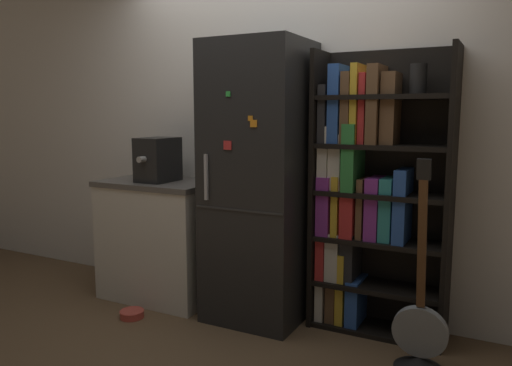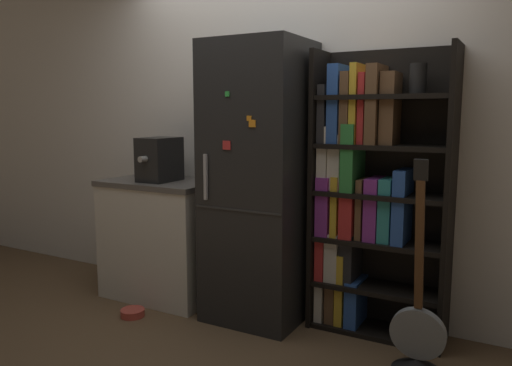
{
  "view_description": "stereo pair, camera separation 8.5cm",
  "coord_description": "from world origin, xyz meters",
  "px_view_note": "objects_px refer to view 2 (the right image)",
  "views": [
    {
      "loc": [
        1.54,
        -2.86,
        1.43
      ],
      "look_at": [
        -0.02,
        0.15,
        0.95
      ],
      "focal_mm": 35.0,
      "sensor_mm": 36.0,
      "label": 1
    },
    {
      "loc": [
        1.62,
        -2.82,
        1.43
      ],
      "look_at": [
        -0.02,
        0.15,
        0.95
      ],
      "focal_mm": 35.0,
      "sensor_mm": 36.0,
      "label": 2
    }
  ],
  "objects_px": {
    "bookshelf": "(366,196)",
    "guitar": "(417,341)",
    "espresso_machine": "(159,159)",
    "refrigerator": "(259,183)",
    "pet_bowl": "(133,312)"
  },
  "relations": [
    {
      "from": "bookshelf",
      "to": "guitar",
      "type": "height_order",
      "value": "bookshelf"
    },
    {
      "from": "bookshelf",
      "to": "espresso_machine",
      "type": "height_order",
      "value": "bookshelf"
    },
    {
      "from": "refrigerator",
      "to": "bookshelf",
      "type": "bearing_deg",
      "value": 12.66
    },
    {
      "from": "refrigerator",
      "to": "pet_bowl",
      "type": "height_order",
      "value": "refrigerator"
    },
    {
      "from": "espresso_machine",
      "to": "refrigerator",
      "type": "bearing_deg",
      "value": 3.2
    },
    {
      "from": "guitar",
      "to": "pet_bowl",
      "type": "distance_m",
      "value": 1.93
    },
    {
      "from": "espresso_machine",
      "to": "guitar",
      "type": "height_order",
      "value": "espresso_machine"
    },
    {
      "from": "guitar",
      "to": "espresso_machine",
      "type": "bearing_deg",
      "value": 174.23
    },
    {
      "from": "guitar",
      "to": "pet_bowl",
      "type": "xyz_separation_m",
      "value": [
        -1.91,
        -0.2,
        -0.14
      ]
    },
    {
      "from": "pet_bowl",
      "to": "refrigerator",
      "type": "bearing_deg",
      "value": 30.13
    },
    {
      "from": "refrigerator",
      "to": "espresso_machine",
      "type": "height_order",
      "value": "refrigerator"
    },
    {
      "from": "espresso_machine",
      "to": "pet_bowl",
      "type": "relative_size",
      "value": 2.18
    },
    {
      "from": "espresso_machine",
      "to": "guitar",
      "type": "xyz_separation_m",
      "value": [
        1.97,
        -0.2,
        -0.91
      ]
    },
    {
      "from": "bookshelf",
      "to": "pet_bowl",
      "type": "height_order",
      "value": "bookshelf"
    },
    {
      "from": "bookshelf",
      "to": "guitar",
      "type": "distance_m",
      "value": 0.93
    }
  ]
}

